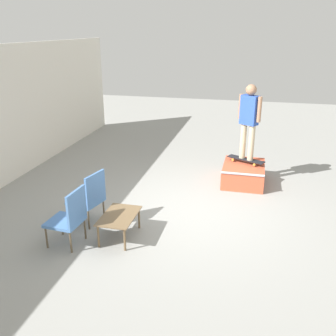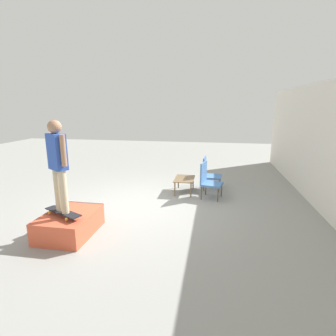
# 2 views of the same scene
# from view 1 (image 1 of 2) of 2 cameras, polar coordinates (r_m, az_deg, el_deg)

# --- Properties ---
(ground_plane) EXTENTS (24.00, 24.00, 0.00)m
(ground_plane) POSITION_cam_1_polar(r_m,az_deg,el_deg) (7.26, 3.59, -6.64)
(ground_plane) COLOR gray
(skate_ramp_box) EXTENTS (1.20, 0.91, 0.45)m
(skate_ramp_box) POSITION_cam_1_polar(r_m,az_deg,el_deg) (8.66, 11.41, -0.84)
(skate_ramp_box) COLOR #DB5638
(skate_ramp_box) RESTS_ON ground_plane
(skateboard_on_ramp) EXTENTS (0.54, 0.87, 0.07)m
(skateboard_on_ramp) POSITION_cam_1_polar(r_m,az_deg,el_deg) (8.69, 11.77, 1.29)
(skateboard_on_ramp) COLOR black
(skateboard_on_ramp) RESTS_ON skate_ramp_box
(person_skater) EXTENTS (0.37, 0.50, 1.67)m
(person_skater) POSITION_cam_1_polar(r_m,az_deg,el_deg) (8.42, 12.27, 7.69)
(person_skater) COLOR #C6B793
(person_skater) RESTS_ON skateboard_on_ramp
(coffee_table) EXTENTS (0.84, 0.55, 0.41)m
(coffee_table) POSITION_cam_1_polar(r_m,az_deg,el_deg) (6.31, -7.45, -7.55)
(coffee_table) COLOR brown
(coffee_table) RESTS_ON ground_plane
(patio_chair_left) EXTENTS (0.56, 0.56, 0.97)m
(patio_chair_left) POSITION_cam_1_polar(r_m,az_deg,el_deg) (6.19, -14.73, -7.08)
(patio_chair_left) COLOR brown
(patio_chair_left) RESTS_ON ground_plane
(patio_chair_right) EXTENTS (0.63, 0.63, 0.97)m
(patio_chair_right) POSITION_cam_1_polar(r_m,az_deg,el_deg) (6.79, -11.82, -4.26)
(patio_chair_right) COLOR brown
(patio_chair_right) RESTS_ON ground_plane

